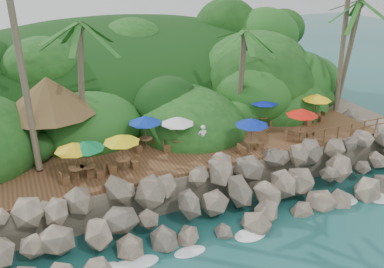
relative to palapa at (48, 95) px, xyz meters
name	(u,v)px	position (x,y,z in m)	size (l,w,h in m)	color
ground	(239,236)	(7.64, -9.68, -5.79)	(140.00, 140.00, 0.00)	#19514F
land_base	(143,116)	(7.64, 6.32, -4.74)	(32.00, 25.20, 2.10)	gray
jungle_hill	(121,102)	(7.64, 13.82, -5.79)	(44.80, 28.00, 15.40)	#143811
seawall	(222,198)	(7.64, -7.68, -4.64)	(29.00, 4.00, 2.30)	gray
terrace	(192,152)	(7.64, -3.68, -3.59)	(26.00, 5.00, 0.20)	brown
jungle_foliage	(148,132)	(7.64, 5.32, -5.79)	(44.00, 16.00, 12.00)	#143811
foam_line	(236,233)	(7.64, -9.38, -5.76)	(25.20, 0.80, 0.06)	white
palapa	(48,95)	(0.00, 0.00, 0.00)	(5.59, 5.59, 4.60)	brown
dining_clusters	(201,123)	(8.16, -3.87, -1.67)	(18.89, 5.22, 2.19)	brown
railing	(352,129)	(18.04, -6.03, -2.89)	(7.20, 0.10, 1.00)	brown
waiter	(203,138)	(8.21, -3.99, -2.64)	(0.62, 0.41, 1.71)	white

